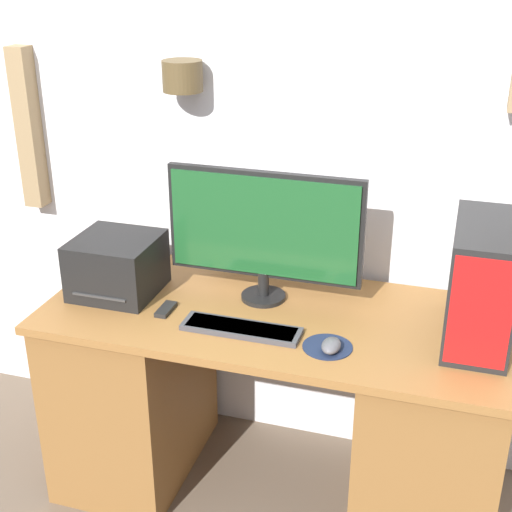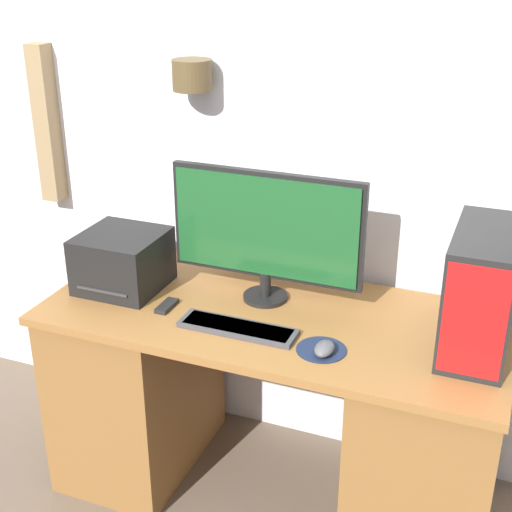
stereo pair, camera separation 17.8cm
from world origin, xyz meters
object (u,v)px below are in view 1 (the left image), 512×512
at_px(monitor, 264,229).
at_px(mouse, 331,346).
at_px(computer_tower, 482,283).
at_px(remote_control, 166,309).
at_px(keyboard, 241,329).
at_px(printer, 117,265).

xyz_separation_m(monitor, mouse, (0.31, -0.29, -0.25)).
xyz_separation_m(monitor, computer_tower, (0.74, -0.06, -0.07)).
distance_m(mouse, remote_control, 0.62).
relative_size(mouse, remote_control, 0.88).
bearing_deg(computer_tower, monitor, 175.07).
bearing_deg(monitor, mouse, -43.46).
xyz_separation_m(keyboard, printer, (-0.53, 0.15, 0.09)).
distance_m(monitor, keyboard, 0.36).
xyz_separation_m(keyboard, remote_control, (-0.30, 0.05, -0.00)).
bearing_deg(keyboard, computer_tower, 14.31).
distance_m(monitor, computer_tower, 0.75).
xyz_separation_m(mouse, computer_tower, (0.43, 0.23, 0.17)).
bearing_deg(mouse, computer_tower, 27.95).
bearing_deg(printer, remote_control, -22.31).
distance_m(keyboard, computer_tower, 0.79).
distance_m(printer, remote_control, 0.27).
xyz_separation_m(monitor, printer, (-0.53, -0.10, -0.17)).
distance_m(keyboard, printer, 0.56).
relative_size(computer_tower, remote_control, 4.07).
bearing_deg(keyboard, printer, 164.23).
distance_m(monitor, mouse, 0.49).
bearing_deg(printer, mouse, -12.64).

